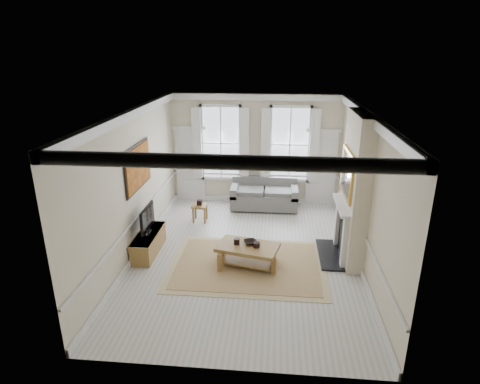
# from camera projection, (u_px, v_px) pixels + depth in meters

# --- Properties ---
(floor) EXTENTS (7.20, 7.20, 0.00)m
(floor) POSITION_uv_depth(u_px,v_px,m) (246.00, 256.00, 9.55)
(floor) COLOR #B7B5AD
(floor) RESTS_ON ground
(ceiling) EXTENTS (7.20, 7.20, 0.00)m
(ceiling) POSITION_uv_depth(u_px,v_px,m) (247.00, 112.00, 8.39)
(ceiling) COLOR white
(ceiling) RESTS_ON back_wall
(back_wall) EXTENTS (5.20, 0.00, 5.20)m
(back_wall) POSITION_uv_depth(u_px,v_px,m) (255.00, 150.00, 12.34)
(back_wall) COLOR beige
(back_wall) RESTS_ON floor
(left_wall) EXTENTS (0.00, 7.20, 7.20)m
(left_wall) POSITION_uv_depth(u_px,v_px,m) (133.00, 185.00, 9.19)
(left_wall) COLOR beige
(left_wall) RESTS_ON floor
(right_wall) EXTENTS (0.00, 7.20, 7.20)m
(right_wall) POSITION_uv_depth(u_px,v_px,m) (365.00, 192.00, 8.74)
(right_wall) COLOR beige
(right_wall) RESTS_ON floor
(window_left) EXTENTS (1.26, 0.20, 2.20)m
(window_left) POSITION_uv_depth(u_px,v_px,m) (221.00, 143.00, 12.31)
(window_left) COLOR #B2BCC6
(window_left) RESTS_ON back_wall
(window_right) EXTENTS (1.26, 0.20, 2.20)m
(window_right) POSITION_uv_depth(u_px,v_px,m) (290.00, 145.00, 12.13)
(window_right) COLOR #B2BCC6
(window_right) RESTS_ON back_wall
(door_left) EXTENTS (0.90, 0.08, 2.30)m
(door_left) POSITION_uv_depth(u_px,v_px,m) (190.00, 166.00, 12.66)
(door_left) COLOR silver
(door_left) RESTS_ON floor
(door_right) EXTENTS (0.90, 0.08, 2.30)m
(door_right) POSITION_uv_depth(u_px,v_px,m) (321.00, 169.00, 12.31)
(door_right) COLOR silver
(door_right) RESTS_ON floor
(painting) EXTENTS (0.05, 1.66, 1.06)m
(painting) POSITION_uv_depth(u_px,v_px,m) (138.00, 167.00, 9.35)
(painting) COLOR #C37E21
(painting) RESTS_ON left_wall
(chimney_breast) EXTENTS (0.35, 1.70, 3.38)m
(chimney_breast) POSITION_uv_depth(u_px,v_px,m) (355.00, 189.00, 8.95)
(chimney_breast) COLOR beige
(chimney_breast) RESTS_ON floor
(hearth) EXTENTS (0.55, 1.50, 0.05)m
(hearth) POSITION_uv_depth(u_px,v_px,m) (330.00, 254.00, 9.55)
(hearth) COLOR black
(hearth) RESTS_ON floor
(fireplace) EXTENTS (0.21, 1.45, 1.33)m
(fireplace) POSITION_uv_depth(u_px,v_px,m) (341.00, 228.00, 9.30)
(fireplace) COLOR silver
(fireplace) RESTS_ON floor
(mirror) EXTENTS (0.06, 1.26, 1.06)m
(mirror) POSITION_uv_depth(u_px,v_px,m) (347.00, 174.00, 8.84)
(mirror) COLOR gold
(mirror) RESTS_ON chimney_breast
(sofa) EXTENTS (2.02, 0.98, 0.90)m
(sofa) POSITION_uv_depth(u_px,v_px,m) (264.00, 196.00, 12.30)
(sofa) COLOR #5F5F5C
(sofa) RESTS_ON floor
(side_table) EXTENTS (0.44, 0.44, 0.49)m
(side_table) POSITION_uv_depth(u_px,v_px,m) (200.00, 208.00, 11.33)
(side_table) COLOR olive
(side_table) RESTS_ON floor
(rug) EXTENTS (3.50, 2.60, 0.02)m
(rug) POSITION_uv_depth(u_px,v_px,m) (248.00, 265.00, 9.12)
(rug) COLOR tan
(rug) RESTS_ON floor
(coffee_table) EXTENTS (1.49, 1.07, 0.50)m
(coffee_table) POSITION_uv_depth(u_px,v_px,m) (248.00, 249.00, 8.98)
(coffee_table) COLOR olive
(coffee_table) RESTS_ON rug
(ceramic_pot_a) EXTENTS (0.14, 0.14, 0.14)m
(ceramic_pot_a) POSITION_uv_depth(u_px,v_px,m) (237.00, 241.00, 9.00)
(ceramic_pot_a) COLOR black
(ceramic_pot_a) RESTS_ON coffee_table
(ceramic_pot_b) EXTENTS (0.15, 0.15, 0.11)m
(ceramic_pot_b) POSITION_uv_depth(u_px,v_px,m) (257.00, 245.00, 8.87)
(ceramic_pot_b) COLOR black
(ceramic_pot_b) RESTS_ON coffee_table
(bowl) EXTENTS (0.38, 0.38, 0.07)m
(bowl) POSITION_uv_depth(u_px,v_px,m) (250.00, 242.00, 9.03)
(bowl) COLOR black
(bowl) RESTS_ON coffee_table
(tv_stand) EXTENTS (0.46, 1.43, 0.51)m
(tv_stand) POSITION_uv_depth(u_px,v_px,m) (149.00, 243.00, 9.61)
(tv_stand) COLOR olive
(tv_stand) RESTS_ON floor
(tv) EXTENTS (0.08, 0.90, 0.68)m
(tv) POSITION_uv_depth(u_px,v_px,m) (147.00, 218.00, 9.39)
(tv) COLOR black
(tv) RESTS_ON tv_stand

